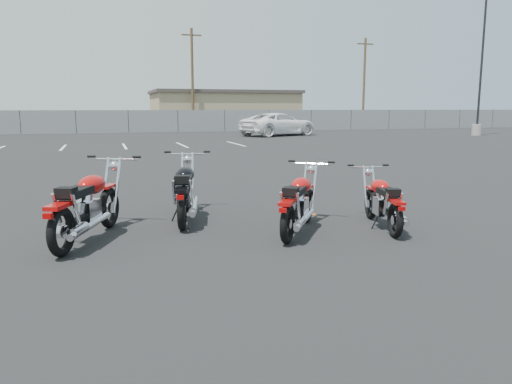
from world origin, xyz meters
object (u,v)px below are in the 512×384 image
object	(u,v)px
motorcycle_front_red	(88,206)
white_van	(279,118)
motorcycle_second_black	(185,191)
motorcycle_rear_red	(383,202)
motorcycle_third_red	(299,203)

from	to	relation	value
motorcycle_front_red	white_van	xyz separation A→B (m)	(12.48, 26.41, 0.74)
motorcycle_second_black	motorcycle_rear_red	distance (m)	3.42
motorcycle_third_red	white_van	size ratio (longest dim) A/B	0.30
motorcycle_front_red	motorcycle_rear_red	xyz separation A→B (m)	(4.66, -0.57, -0.10)
motorcycle_third_red	white_van	xyz separation A→B (m)	(9.27, 26.85, 0.80)
motorcycle_second_black	motorcycle_third_red	world-z (taller)	motorcycle_second_black
white_van	motorcycle_front_red	bearing A→B (deg)	132.81
motorcycle_third_red	white_van	world-z (taller)	white_van
motorcycle_front_red	white_van	bearing A→B (deg)	64.71
motorcycle_third_red	motorcycle_rear_red	xyz separation A→B (m)	(1.45, -0.13, -0.04)
motorcycle_rear_red	motorcycle_third_red	bearing A→B (deg)	174.98
motorcycle_third_red	motorcycle_second_black	bearing A→B (deg)	138.03
motorcycle_second_black	motorcycle_rear_red	size ratio (longest dim) A/B	1.19
motorcycle_second_black	white_van	xyz separation A→B (m)	(10.86, 25.42, 0.76)
motorcycle_front_red	motorcycle_second_black	size ratio (longest dim) A/B	1.02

